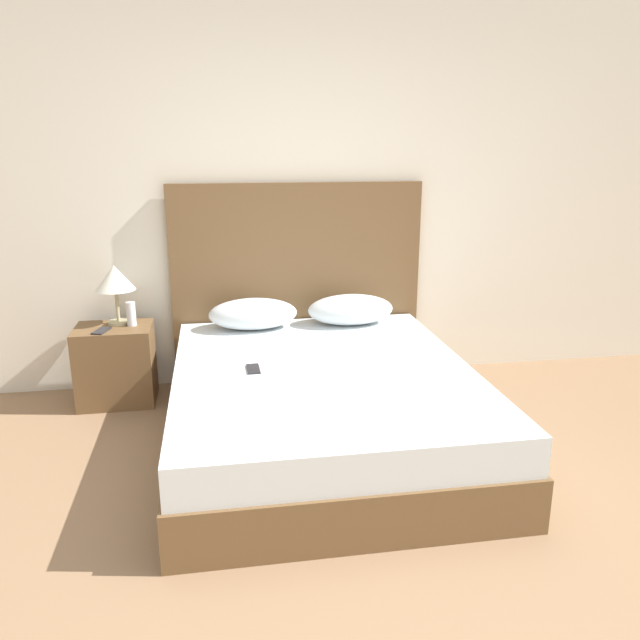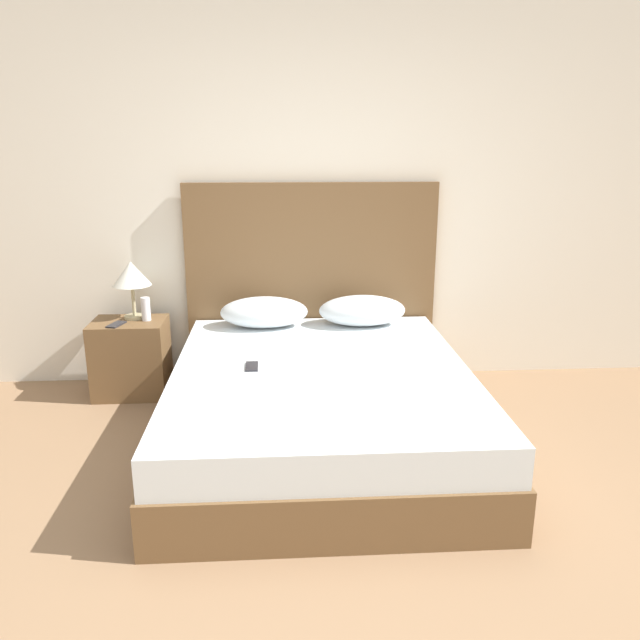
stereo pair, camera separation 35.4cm
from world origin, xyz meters
TOP-DOWN VIEW (x-y plane):
  - ground_plane at (0.00, 0.00)m, footprint 16.00×16.00m
  - wall_back at (0.00, 2.48)m, footprint 10.00×0.06m
  - bed at (-0.01, 1.34)m, footprint 1.69×2.08m
  - headboard at (-0.01, 2.40)m, footprint 1.77×0.05m
  - pillow_left at (-0.34, 2.17)m, footprint 0.60×0.32m
  - pillow_right at (0.33, 2.17)m, footprint 0.60×0.32m
  - phone_on_bed at (-0.40, 1.37)m, footprint 0.07×0.15m
  - nightstand at (-1.27, 2.17)m, footprint 0.49×0.37m
  - table_lamp at (-1.23, 2.24)m, footprint 0.26×0.26m
  - phone_on_nightstand at (-1.32, 2.07)m, footprint 0.11×0.16m
  - toiletry_bottle at (-1.14, 2.18)m, footprint 0.06×0.06m

SIDE VIEW (x-z plane):
  - ground_plane at x=0.00m, z-range 0.00..0.00m
  - bed at x=-0.01m, z-range 0.00..0.47m
  - nightstand at x=-1.27m, z-range 0.00..0.53m
  - phone_on_bed at x=-0.40m, z-range 0.47..0.48m
  - phone_on_nightstand at x=-1.32m, z-range 0.53..0.54m
  - pillow_left at x=-0.34m, z-range 0.47..0.68m
  - pillow_right at x=0.33m, z-range 0.47..0.68m
  - toiletry_bottle at x=-1.14m, z-range 0.53..0.69m
  - headboard at x=-0.01m, z-range 0.00..1.43m
  - table_lamp at x=-1.23m, z-range 0.63..1.02m
  - wall_back at x=0.00m, z-range 0.00..2.70m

